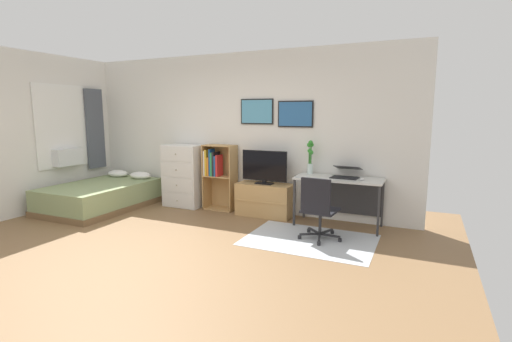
{
  "coord_description": "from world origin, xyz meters",
  "views": [
    {
      "loc": [
        3.01,
        -3.31,
        1.68
      ],
      "look_at": [
        0.78,
        1.5,
        0.86
      ],
      "focal_mm": 25.98,
      "sensor_mm": 36.0,
      "label": 1
    }
  ],
  "objects_px": {
    "bed": "(102,195)",
    "television": "(264,167)",
    "laptop": "(346,173)",
    "computer_mouse": "(362,179)",
    "tv_stand": "(265,200)",
    "bookshelf": "(217,172)",
    "bamboo_vase": "(310,157)",
    "desk": "(340,186)",
    "office_chair": "(318,207)",
    "dresser": "(184,176)"
  },
  "relations": [
    {
      "from": "bookshelf",
      "to": "television",
      "type": "height_order",
      "value": "bookshelf"
    },
    {
      "from": "bed",
      "to": "tv_stand",
      "type": "bearing_deg",
      "value": 14.07
    },
    {
      "from": "office_chair",
      "to": "bamboo_vase",
      "type": "bearing_deg",
      "value": 118.44
    },
    {
      "from": "dresser",
      "to": "computer_mouse",
      "type": "bearing_deg",
      "value": -2.19
    },
    {
      "from": "laptop",
      "to": "computer_mouse",
      "type": "distance_m",
      "value": 0.3
    },
    {
      "from": "desk",
      "to": "laptop",
      "type": "height_order",
      "value": "laptop"
    },
    {
      "from": "laptop",
      "to": "bamboo_vase",
      "type": "height_order",
      "value": "bamboo_vase"
    },
    {
      "from": "bed",
      "to": "laptop",
      "type": "bearing_deg",
      "value": 9.63
    },
    {
      "from": "computer_mouse",
      "to": "laptop",
      "type": "bearing_deg",
      "value": 149.88
    },
    {
      "from": "bookshelf",
      "to": "bamboo_vase",
      "type": "distance_m",
      "value": 1.69
    },
    {
      "from": "television",
      "to": "office_chair",
      "type": "bearing_deg",
      "value": -35.39
    },
    {
      "from": "bookshelf",
      "to": "desk",
      "type": "relative_size",
      "value": 0.9
    },
    {
      "from": "desk",
      "to": "bamboo_vase",
      "type": "relative_size",
      "value": 2.41
    },
    {
      "from": "bookshelf",
      "to": "bamboo_vase",
      "type": "height_order",
      "value": "bamboo_vase"
    },
    {
      "from": "bookshelf",
      "to": "tv_stand",
      "type": "xyz_separation_m",
      "value": [
        0.93,
        -0.05,
        -0.4
      ]
    },
    {
      "from": "tv_stand",
      "to": "computer_mouse",
      "type": "relative_size",
      "value": 8.86
    },
    {
      "from": "television",
      "to": "computer_mouse",
      "type": "xyz_separation_m",
      "value": [
        1.57,
        -0.11,
        -0.06
      ]
    },
    {
      "from": "tv_stand",
      "to": "desk",
      "type": "distance_m",
      "value": 1.27
    },
    {
      "from": "bed",
      "to": "office_chair",
      "type": "height_order",
      "value": "office_chair"
    },
    {
      "from": "tv_stand",
      "to": "television",
      "type": "height_order",
      "value": "television"
    },
    {
      "from": "television",
      "to": "office_chair",
      "type": "xyz_separation_m",
      "value": [
        1.13,
        -0.8,
        -0.35
      ]
    },
    {
      "from": "bed",
      "to": "laptop",
      "type": "distance_m",
      "value": 4.27
    },
    {
      "from": "bookshelf",
      "to": "television",
      "type": "relative_size",
      "value": 1.46
    },
    {
      "from": "bed",
      "to": "tv_stand",
      "type": "height_order",
      "value": "bed"
    },
    {
      "from": "office_chair",
      "to": "bamboo_vase",
      "type": "xyz_separation_m",
      "value": [
        -0.4,
        0.93,
        0.55
      ]
    },
    {
      "from": "tv_stand",
      "to": "desk",
      "type": "relative_size",
      "value": 0.72
    },
    {
      "from": "television",
      "to": "bamboo_vase",
      "type": "xyz_separation_m",
      "value": [
        0.73,
        0.13,
        0.2
      ]
    },
    {
      "from": "television",
      "to": "desk",
      "type": "height_order",
      "value": "television"
    },
    {
      "from": "bookshelf",
      "to": "office_chair",
      "type": "xyz_separation_m",
      "value": [
        2.06,
        -0.88,
        -0.21
      ]
    },
    {
      "from": "computer_mouse",
      "to": "bookshelf",
      "type": "bearing_deg",
      "value": 175.7
    },
    {
      "from": "bed",
      "to": "computer_mouse",
      "type": "distance_m",
      "value": 4.49
    },
    {
      "from": "bookshelf",
      "to": "computer_mouse",
      "type": "xyz_separation_m",
      "value": [
        2.5,
        -0.19,
        0.09
      ]
    },
    {
      "from": "tv_stand",
      "to": "laptop",
      "type": "relative_size",
      "value": 2.07
    },
    {
      "from": "tv_stand",
      "to": "office_chair",
      "type": "bearing_deg",
      "value": -36.13
    },
    {
      "from": "television",
      "to": "desk",
      "type": "distance_m",
      "value": 1.25
    },
    {
      "from": "dresser",
      "to": "television",
      "type": "distance_m",
      "value": 1.62
    },
    {
      "from": "tv_stand",
      "to": "computer_mouse",
      "type": "height_order",
      "value": "computer_mouse"
    },
    {
      "from": "dresser",
      "to": "computer_mouse",
      "type": "distance_m",
      "value": 3.18
    },
    {
      "from": "dresser",
      "to": "office_chair",
      "type": "distance_m",
      "value": 2.85
    },
    {
      "from": "bed",
      "to": "office_chair",
      "type": "distance_m",
      "value": 3.98
    },
    {
      "from": "desk",
      "to": "laptop",
      "type": "distance_m",
      "value": 0.22
    },
    {
      "from": "desk",
      "to": "office_chair",
      "type": "distance_m",
      "value": 0.84
    },
    {
      "from": "television",
      "to": "bamboo_vase",
      "type": "bearing_deg",
      "value": 9.7
    },
    {
      "from": "bed",
      "to": "computer_mouse",
      "type": "relative_size",
      "value": 18.74
    },
    {
      "from": "bed",
      "to": "television",
      "type": "xyz_separation_m",
      "value": [
        2.85,
        0.74,
        0.58
      ]
    },
    {
      "from": "dresser",
      "to": "laptop",
      "type": "relative_size",
      "value": 2.52
    },
    {
      "from": "bamboo_vase",
      "to": "dresser",
      "type": "bearing_deg",
      "value": -177.11
    },
    {
      "from": "office_chair",
      "to": "computer_mouse",
      "type": "relative_size",
      "value": 8.27
    },
    {
      "from": "tv_stand",
      "to": "office_chair",
      "type": "relative_size",
      "value": 1.07
    },
    {
      "from": "bed",
      "to": "computer_mouse",
      "type": "xyz_separation_m",
      "value": [
        4.42,
        0.63,
        0.53
      ]
    }
  ]
}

